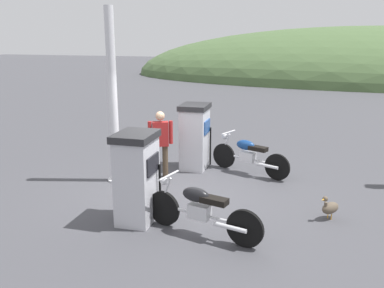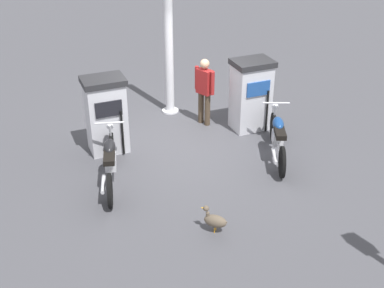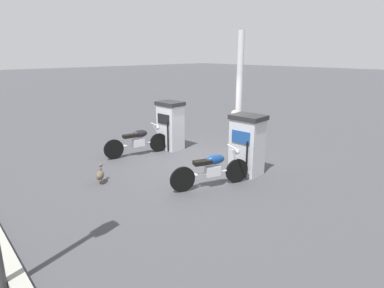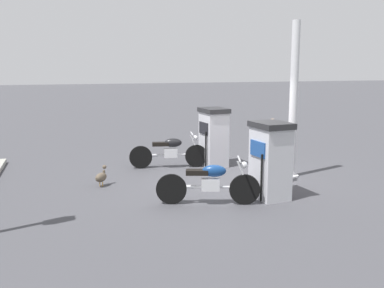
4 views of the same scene
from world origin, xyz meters
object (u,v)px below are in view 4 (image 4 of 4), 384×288
object	(u,v)px
fuel_pump_far	(270,160)
canopy_support_pole	(293,104)
attendant_person	(272,148)
motorcycle_far_pump	(210,182)
wandering_duck	(101,177)
fuel_pump_near	(214,137)
motorcycle_near_pump	(170,151)

from	to	relation	value
fuel_pump_far	canopy_support_pole	bearing A→B (deg)	-133.75
attendant_person	canopy_support_pole	size ratio (longest dim) A/B	0.41
motorcycle_far_pump	attendant_person	size ratio (longest dim) A/B	1.27
fuel_pump_far	wandering_duck	world-z (taller)	fuel_pump_far
fuel_pump_near	wandering_duck	xyz separation A→B (m)	(3.23, 1.15, -0.59)
fuel_pump_near	motorcycle_near_pump	distance (m)	1.27
fuel_pump_near	canopy_support_pole	xyz separation A→B (m)	(-1.40, 1.75, 1.01)
fuel_pump_near	canopy_support_pole	distance (m)	2.46
fuel_pump_far	canopy_support_pole	size ratio (longest dim) A/B	0.42
fuel_pump_near	attendant_person	world-z (taller)	fuel_pump_near
motorcycle_near_pump	canopy_support_pole	world-z (taller)	canopy_support_pole
canopy_support_pole	fuel_pump_far	bearing A→B (deg)	46.25
fuel_pump_near	motorcycle_near_pump	size ratio (longest dim) A/B	0.77
fuel_pump_far	motorcycle_far_pump	xyz separation A→B (m)	(1.34, 0.00, -0.35)
motorcycle_far_pump	attendant_person	bearing A→B (deg)	-154.33
motorcycle_far_pump	wandering_duck	distance (m)	2.80
fuel_pump_near	fuel_pump_far	distance (m)	3.21
motorcycle_far_pump	wandering_duck	size ratio (longest dim) A/B	4.21
fuel_pump_far	canopy_support_pole	distance (m)	2.26
attendant_person	canopy_support_pole	world-z (taller)	canopy_support_pole
fuel_pump_near	motorcycle_far_pump	bearing A→B (deg)	67.27
wandering_duck	canopy_support_pole	distance (m)	4.93
fuel_pump_near	attendant_person	distance (m)	2.37
motorcycle_far_pump	attendant_person	distance (m)	2.12
fuel_pump_near	fuel_pump_far	size ratio (longest dim) A/B	1.00
attendant_person	wandering_duck	xyz separation A→B (m)	(3.76, -1.16, -0.66)
fuel_pump_near	attendant_person	xyz separation A→B (m)	(-0.53, 2.31, 0.07)
motorcycle_near_pump	motorcycle_far_pump	distance (m)	3.37
motorcycle_near_pump	wandering_duck	world-z (taller)	motorcycle_near_pump
motorcycle_near_pump	wandering_duck	xyz separation A→B (m)	(2.02, 1.31, -0.23)
fuel_pump_far	motorcycle_near_pump	world-z (taller)	fuel_pump_far
fuel_pump_near	fuel_pump_far	bearing A→B (deg)	90.00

